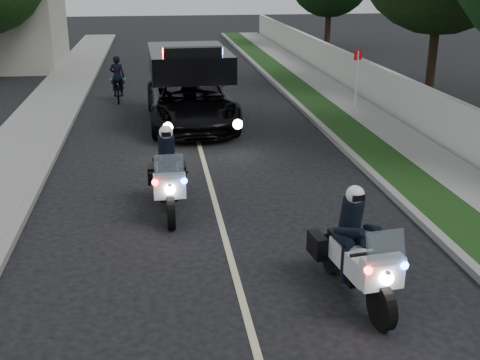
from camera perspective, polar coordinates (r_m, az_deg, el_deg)
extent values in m
plane|color=black|center=(8.99, 1.16, -14.50)|extent=(120.00, 120.00, 0.00)
cube|color=gray|center=(18.81, 8.69, 4.04)|extent=(0.20, 60.00, 0.15)
cube|color=#193814|center=(19.02, 10.72, 4.10)|extent=(1.20, 60.00, 0.16)
cube|color=gray|center=(19.47, 14.36, 4.18)|extent=(1.40, 60.00, 0.16)
cube|color=beige|center=(19.71, 17.24, 6.12)|extent=(0.22, 60.00, 1.50)
cube|color=gray|center=(18.27, -16.83, 2.95)|extent=(0.20, 60.00, 0.15)
cube|color=gray|center=(18.47, -20.20, 2.77)|extent=(2.00, 60.00, 0.16)
cube|color=#BFB78C|center=(18.10, -3.88, 3.37)|extent=(0.12, 50.00, 0.01)
imported|color=black|center=(20.46, -4.60, 5.24)|extent=(2.91, 6.01, 2.89)
imported|color=black|center=(24.53, -11.34, 7.33)|extent=(0.77, 1.90, 0.97)
imported|color=black|center=(24.53, -11.34, 7.33)|extent=(0.61, 0.44, 1.56)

